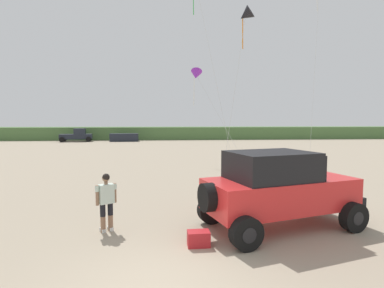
{
  "coord_description": "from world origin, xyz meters",
  "views": [
    {
      "loc": [
        0.13,
        -5.48,
        3.15
      ],
      "look_at": [
        0.92,
        3.95,
        2.41
      ],
      "focal_mm": 27.97,
      "sensor_mm": 36.0,
      "label": 1
    }
  ],
  "objects_px": {
    "person_watching": "(106,199)",
    "distant_sedan": "(124,137)",
    "cooler_box": "(199,239)",
    "kite_purple_stunt": "(246,15)",
    "distant_pickup": "(77,135)",
    "jeep": "(278,187)",
    "kite_pink_ribbon": "(196,75)"
  },
  "relations": [
    {
      "from": "jeep",
      "to": "kite_pink_ribbon",
      "type": "bearing_deg",
      "value": 94.78
    },
    {
      "from": "distant_pickup",
      "to": "distant_sedan",
      "type": "height_order",
      "value": "distant_pickup"
    },
    {
      "from": "distant_sedan",
      "to": "kite_purple_stunt",
      "type": "bearing_deg",
      "value": -72.27
    },
    {
      "from": "distant_sedan",
      "to": "kite_pink_ribbon",
      "type": "relative_size",
      "value": 0.6
    },
    {
      "from": "jeep",
      "to": "cooler_box",
      "type": "relative_size",
      "value": 8.96
    },
    {
      "from": "kite_pink_ribbon",
      "to": "distant_sedan",
      "type": "bearing_deg",
      "value": 109.28
    },
    {
      "from": "cooler_box",
      "to": "distant_pickup",
      "type": "bearing_deg",
      "value": 108.13
    },
    {
      "from": "cooler_box",
      "to": "distant_sedan",
      "type": "xyz_separation_m",
      "value": [
        -7.31,
        39.19,
        0.41
      ]
    },
    {
      "from": "jeep",
      "to": "distant_sedan",
      "type": "xyz_separation_m",
      "value": [
        -9.77,
        38.09,
        -0.6
      ]
    },
    {
      "from": "kite_purple_stunt",
      "to": "cooler_box",
      "type": "bearing_deg",
      "value": -111.34
    },
    {
      "from": "distant_sedan",
      "to": "kite_pink_ribbon",
      "type": "height_order",
      "value": "kite_pink_ribbon"
    },
    {
      "from": "person_watching",
      "to": "cooler_box",
      "type": "bearing_deg",
      "value": -25.86
    },
    {
      "from": "person_watching",
      "to": "distant_pickup",
      "type": "distance_m",
      "value": 39.9
    },
    {
      "from": "jeep",
      "to": "distant_sedan",
      "type": "distance_m",
      "value": 39.33
    },
    {
      "from": "cooler_box",
      "to": "kite_pink_ribbon",
      "type": "bearing_deg",
      "value": 82.71
    },
    {
      "from": "kite_pink_ribbon",
      "to": "kite_purple_stunt",
      "type": "distance_m",
      "value": 6.47
    },
    {
      "from": "kite_pink_ribbon",
      "to": "jeep",
      "type": "bearing_deg",
      "value": -85.22
    },
    {
      "from": "distant_sedan",
      "to": "cooler_box",
      "type": "bearing_deg",
      "value": -81.15
    },
    {
      "from": "jeep",
      "to": "cooler_box",
      "type": "xyz_separation_m",
      "value": [
        -2.46,
        -1.1,
        -1.01
      ]
    },
    {
      "from": "person_watching",
      "to": "distant_pickup",
      "type": "xyz_separation_m",
      "value": [
        -11.88,
        38.09,
        0.0
      ]
    },
    {
      "from": "person_watching",
      "to": "distant_sedan",
      "type": "distance_m",
      "value": 38.29
    },
    {
      "from": "cooler_box",
      "to": "kite_purple_stunt",
      "type": "relative_size",
      "value": 0.06
    },
    {
      "from": "jeep",
      "to": "distant_sedan",
      "type": "bearing_deg",
      "value": 104.39
    },
    {
      "from": "person_watching",
      "to": "kite_purple_stunt",
      "type": "bearing_deg",
      "value": 51.93
    },
    {
      "from": "person_watching",
      "to": "distant_pickup",
      "type": "bearing_deg",
      "value": 107.33
    },
    {
      "from": "kite_purple_stunt",
      "to": "person_watching",
      "type": "bearing_deg",
      "value": -128.07
    },
    {
      "from": "cooler_box",
      "to": "kite_pink_ribbon",
      "type": "xyz_separation_m",
      "value": [
        1.35,
        14.46,
        6.24
      ]
    },
    {
      "from": "person_watching",
      "to": "cooler_box",
      "type": "xyz_separation_m",
      "value": [
        2.5,
        -1.21,
        -0.75
      ]
    },
    {
      "from": "jeep",
      "to": "cooler_box",
      "type": "distance_m",
      "value": 2.88
    },
    {
      "from": "cooler_box",
      "to": "kite_pink_ribbon",
      "type": "height_order",
      "value": "kite_pink_ribbon"
    },
    {
      "from": "distant_pickup",
      "to": "kite_purple_stunt",
      "type": "xyz_separation_m",
      "value": [
        17.81,
        -30.52,
        7.79
      ]
    },
    {
      "from": "jeep",
      "to": "kite_pink_ribbon",
      "type": "relative_size",
      "value": 0.72
    }
  ]
}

